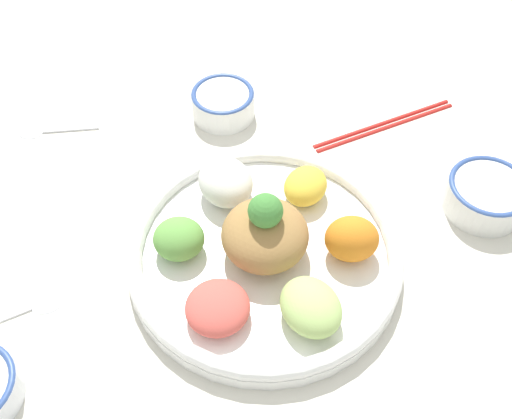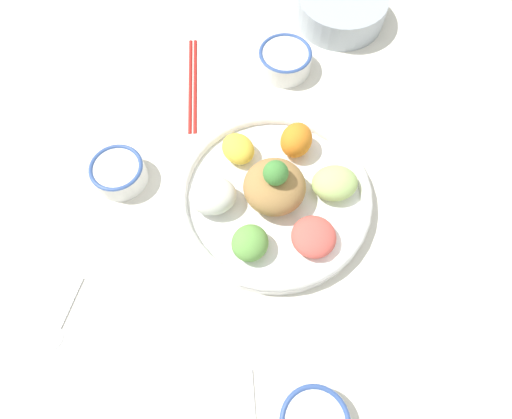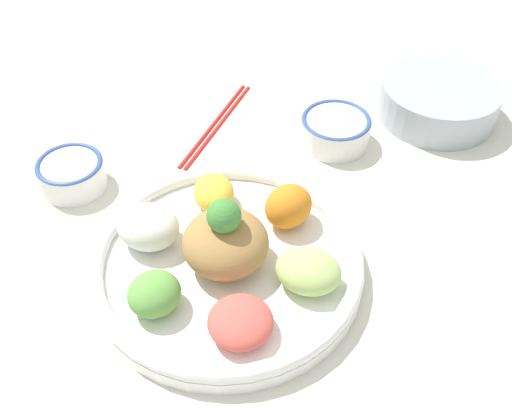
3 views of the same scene
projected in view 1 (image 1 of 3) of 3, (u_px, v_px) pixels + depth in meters
ground_plane at (249, 268)px, 0.75m from camera, size 2.40×2.40×0.00m
salad_platter at (264, 248)px, 0.74m from camera, size 0.34×0.34×0.12m
sauce_bowl_red at (223, 102)px, 0.91m from camera, size 0.10×0.10×0.04m
rice_bowl_blue at (487, 194)px, 0.80m from camera, size 0.11×0.11×0.05m
chopsticks_pair_near at (385, 124)px, 0.91m from camera, size 0.11×0.23×0.01m
serving_spoon_main at (29, 306)px, 0.72m from camera, size 0.07×0.13×0.01m
serving_spoon_extra at (48, 129)px, 0.91m from camera, size 0.10×0.11×0.01m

